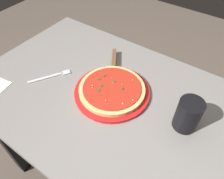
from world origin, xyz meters
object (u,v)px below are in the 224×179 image
(fork, at_px, (52,76))
(pizza_server, at_px, (114,65))
(serving_plate, at_px, (112,92))
(pizza, at_px, (112,89))
(cup_tall_drink, at_px, (188,115))

(fork, bearing_deg, pizza_server, -133.10)
(serving_plate, xyz_separation_m, pizza, (0.00, 0.00, 0.02))
(pizza, height_order, pizza_server, pizza)
(pizza, bearing_deg, cup_tall_drink, -176.09)
(fork, bearing_deg, pizza, -165.39)
(fork, bearing_deg, serving_plate, -165.39)
(serving_plate, distance_m, pizza_server, 0.15)
(pizza, bearing_deg, serving_plate, -144.09)
(pizza_server, xyz_separation_m, fork, (0.19, 0.20, -0.02))
(pizza, distance_m, fork, 0.28)
(serving_plate, bearing_deg, cup_tall_drink, -176.09)
(pizza, relative_size, cup_tall_drink, 2.14)
(pizza, distance_m, cup_tall_drink, 0.30)
(serving_plate, xyz_separation_m, fork, (0.27, 0.07, -0.00))
(cup_tall_drink, height_order, fork, cup_tall_drink)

